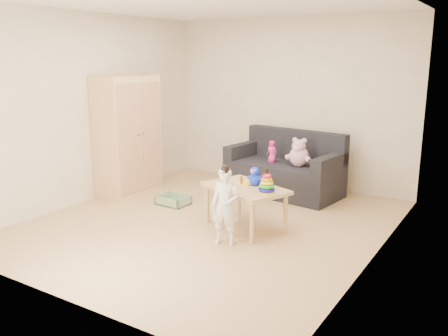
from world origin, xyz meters
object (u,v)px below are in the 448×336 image
Objects in this scene: wardrobe at (128,136)px; play_table at (245,207)px; sofa at (283,178)px; toddler at (225,207)px.

wardrobe is 1.77× the size of play_table.
toddler is (0.32, -2.15, 0.19)m from sofa.
sofa is 2.18m from toddler.
play_table is 0.57m from toddler.
wardrobe reaches higher than toddler.
sofa is 1.98× the size of toddler.
sofa is at bearing 31.68° from wardrobe.
wardrobe is 2.07× the size of toddler.
wardrobe is 1.05× the size of sofa.
toddler is at bearing -83.35° from play_table.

